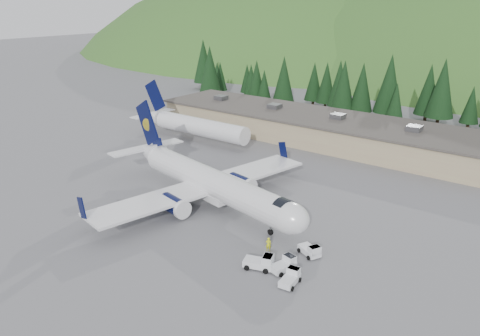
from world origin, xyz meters
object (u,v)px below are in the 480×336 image
baggage_tug_a (261,262)px  ramp_worker (268,244)px  baggage_tug_c (291,278)px  baggage_tug_d (285,264)px  second_airliner (191,124)px  baggage_tug_b (311,250)px  airliner (209,182)px  terminal_building (315,127)px

baggage_tug_a → ramp_worker: bearing=93.4°
baggage_tug_c → baggage_tug_d: size_ratio=0.91×
second_airliner → baggage_tug_a: 50.34m
baggage_tug_a → second_airliner: bearing=122.7°
baggage_tug_b → baggage_tug_d: 4.37m
baggage_tug_c → second_airliner: bearing=47.6°
airliner → baggage_tug_d: size_ratio=11.88×
second_airliner → baggage_tug_b: second_airliner is taller
baggage_tug_b → baggage_tug_d: size_ratio=1.00×
ramp_worker → airliner: bearing=-53.4°
terminal_building → baggage_tug_a: bearing=-67.6°
airliner → ramp_worker: airliner is taller
airliner → baggage_tug_d: airliner is taller
baggage_tug_b → baggage_tug_c: size_ratio=1.10×
airliner → baggage_tug_a: size_ratio=10.64×
airliner → ramp_worker: bearing=-10.9°
airliner → ramp_worker: 15.44m
baggage_tug_d → airliner: bearing=80.1°
baggage_tug_a → ramp_worker: size_ratio=2.03×
airliner → baggage_tug_c: bearing=-15.1°
baggage_tug_b → airliner: bearing=-166.7°
second_airliner → ramp_worker: size_ratio=15.86×
baggage_tug_c → ramp_worker: (-5.50, 4.03, 0.21)m
terminal_building → ramp_worker: terminal_building is taller
second_airliner → airliner: bearing=-42.4°
second_airliner → baggage_tug_a: second_airliner is taller
baggage_tug_c → ramp_worker: ramp_worker is taller
second_airliner → ramp_worker: bearing=-36.1°
airliner → terminal_building: bearing=107.6°
baggage_tug_c → baggage_tug_d: bearing=40.0°
baggage_tug_b → terminal_building: 47.33m
terminal_building → ramp_worker: 47.24m
second_airliner → baggage_tug_c: size_ratio=9.56×
baggage_tug_b → terminal_building: (-22.46, 41.61, 1.95)m
airliner → baggage_tug_b: airliner is taller
baggage_tug_a → ramp_worker: ramp_worker is taller
baggage_tug_d → second_airliner: bearing=69.0°
baggage_tug_c → baggage_tug_d: baggage_tug_d is taller
ramp_worker → baggage_tug_a: bearing=81.5°
second_airliner → ramp_worker: 46.99m
baggage_tug_b → terminal_building: terminal_building is taller
baggage_tug_a → terminal_building: 51.13m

